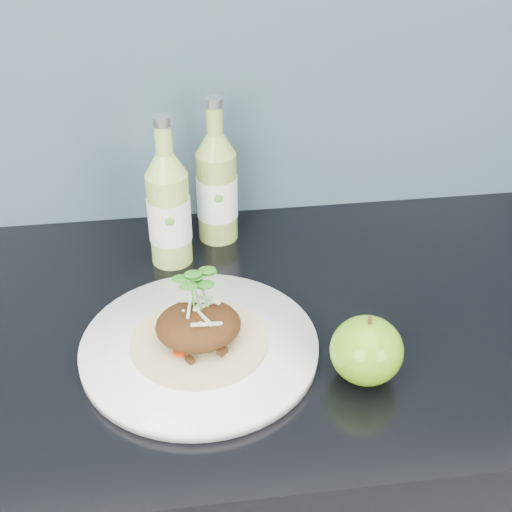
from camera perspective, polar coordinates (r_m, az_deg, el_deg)
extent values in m
cylinder|color=white|center=(0.91, -4.54, -7.31)|extent=(0.30, 0.30, 0.02)
cylinder|color=tan|center=(0.90, -4.57, -6.83)|extent=(0.17, 0.17, 0.00)
ellipsoid|color=#49270D|center=(0.88, -4.64, -5.55)|extent=(0.11, 0.09, 0.05)
ellipsoid|color=#4A840E|center=(0.86, 8.84, -7.47)|extent=(0.10, 0.10, 0.08)
cylinder|color=#472D14|center=(0.83, 9.10, -5.17)|extent=(0.01, 0.00, 0.01)
cylinder|color=#A1C552|center=(1.05, -6.93, 2.99)|extent=(0.07, 0.07, 0.14)
cone|color=#A1C552|center=(1.00, -7.27, 7.31)|extent=(0.06, 0.06, 0.03)
cylinder|color=#A1C552|center=(0.99, -7.42, 9.23)|extent=(0.02, 0.02, 0.04)
cylinder|color=silver|center=(0.98, -7.54, 10.69)|extent=(0.03, 0.03, 0.01)
cylinder|color=white|center=(1.05, -6.93, 3.01)|extent=(0.07, 0.07, 0.07)
ellipsoid|color=#59A533|center=(1.01, -6.92, 2.76)|extent=(0.01, 0.00, 0.01)
cylinder|color=#91AC48|center=(1.10, -3.13, 4.77)|extent=(0.06, 0.06, 0.14)
cone|color=#91AC48|center=(1.06, -3.27, 8.95)|extent=(0.06, 0.06, 0.03)
cylinder|color=#91AC48|center=(1.04, -3.34, 10.80)|extent=(0.02, 0.02, 0.04)
cylinder|color=silver|center=(1.03, -3.39, 12.20)|extent=(0.03, 0.03, 0.01)
cylinder|color=white|center=(1.10, -3.13, 4.80)|extent=(0.06, 0.06, 0.07)
ellipsoid|color=#59A533|center=(1.06, -3.00, 4.61)|extent=(0.01, 0.00, 0.01)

